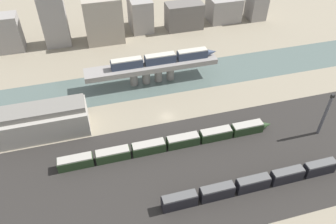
{
  "coord_description": "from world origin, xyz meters",
  "views": [
    {
      "loc": [
        -21.56,
        -79.92,
        73.08
      ],
      "look_at": [
        0.0,
        -1.35,
        3.14
      ],
      "focal_mm": 35.0,
      "sensor_mm": 36.0,
      "label": 1
    }
  ],
  "objects_px": {
    "train_yard_mid": "(170,143)",
    "warehouse_building": "(43,121)",
    "signal_tower": "(325,115)",
    "train_yard_near": "(256,183)",
    "train_on_bridge": "(164,58)"
  },
  "relations": [
    {
      "from": "warehouse_building",
      "to": "signal_tower",
      "type": "bearing_deg",
      "value": -15.55
    },
    {
      "from": "train_yard_near",
      "to": "signal_tower",
      "type": "relative_size",
      "value": 3.46
    },
    {
      "from": "train_on_bridge",
      "to": "signal_tower",
      "type": "relative_size",
      "value": 2.64
    },
    {
      "from": "train_yard_mid",
      "to": "signal_tower",
      "type": "relative_size",
      "value": 4.35
    },
    {
      "from": "train_yard_mid",
      "to": "signal_tower",
      "type": "height_order",
      "value": "signal_tower"
    },
    {
      "from": "train_yard_near",
      "to": "signal_tower",
      "type": "bearing_deg",
      "value": 25.65
    },
    {
      "from": "train_yard_near",
      "to": "train_yard_mid",
      "type": "bearing_deg",
      "value": 131.44
    },
    {
      "from": "train_yard_near",
      "to": "warehouse_building",
      "type": "relative_size",
      "value": 1.96
    },
    {
      "from": "train_yard_mid",
      "to": "signal_tower",
      "type": "bearing_deg",
      "value": -7.71
    },
    {
      "from": "train_yard_near",
      "to": "warehouse_building",
      "type": "xyz_separation_m",
      "value": [
        -54.22,
        37.18,
        2.8
      ]
    },
    {
      "from": "train_on_bridge",
      "to": "train_yard_near",
      "type": "height_order",
      "value": "train_on_bridge"
    },
    {
      "from": "train_on_bridge",
      "to": "train_yard_mid",
      "type": "height_order",
      "value": "train_on_bridge"
    },
    {
      "from": "train_yard_mid",
      "to": "warehouse_building",
      "type": "bearing_deg",
      "value": 155.11
    },
    {
      "from": "warehouse_building",
      "to": "signal_tower",
      "type": "relative_size",
      "value": 1.76
    },
    {
      "from": "train_on_bridge",
      "to": "train_yard_near",
      "type": "relative_size",
      "value": 0.76
    }
  ]
}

